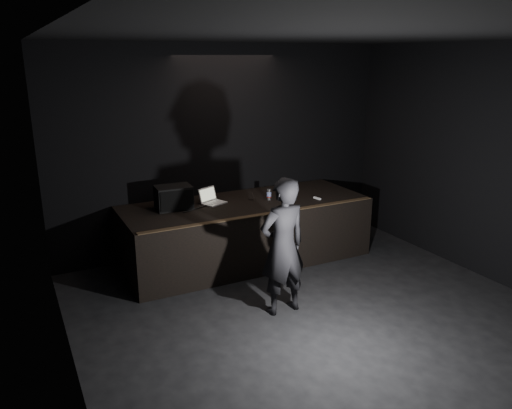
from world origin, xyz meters
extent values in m
plane|color=black|center=(0.00, 0.00, 0.00)|extent=(7.00, 7.00, 0.00)
cube|color=black|center=(0.00, 3.50, 1.75)|extent=(6.00, 0.10, 3.50)
cube|color=black|center=(-3.00, 0.00, 1.75)|extent=(0.10, 7.00, 3.50)
cube|color=black|center=(0.00, 0.00, 3.50)|extent=(6.00, 7.00, 0.04)
cube|color=black|center=(0.00, 2.73, 0.50)|extent=(4.00, 1.50, 1.00)
cube|color=brown|center=(0.00, 2.02, 1.01)|extent=(3.92, 0.10, 0.01)
cube|color=black|center=(-1.15, 2.92, 1.18)|extent=(0.57, 0.41, 0.36)
cube|color=black|center=(-1.16, 2.72, 1.18)|extent=(0.51, 0.05, 0.30)
cylinder|color=black|center=(-0.70, 2.80, 1.01)|extent=(0.82, 0.37, 0.02)
cube|color=silver|center=(-0.48, 2.88, 1.01)|extent=(0.42, 0.37, 0.02)
cube|color=silver|center=(-0.48, 2.88, 1.02)|extent=(0.33, 0.25, 0.00)
cube|color=silver|center=(-0.55, 3.03, 1.13)|extent=(0.35, 0.21, 0.23)
cube|color=gold|center=(-0.54, 3.02, 1.13)|extent=(0.31, 0.17, 0.18)
cylinder|color=silver|center=(0.41, 2.69, 1.09)|extent=(0.08, 0.08, 0.18)
cylinder|color=#1B3497|center=(0.41, 2.69, 1.10)|extent=(0.08, 0.08, 0.08)
cylinder|color=maroon|center=(0.41, 2.69, 1.05)|extent=(0.08, 0.08, 0.01)
cylinder|color=white|center=(0.15, 2.83, 1.06)|extent=(0.09, 0.09, 0.11)
cube|color=white|center=(1.15, 2.36, 1.01)|extent=(0.06, 0.16, 0.03)
imported|color=black|center=(-0.34, 0.92, 0.92)|extent=(0.70, 0.48, 1.84)
camera|label=1|loc=(-3.37, -4.29, 3.29)|focal=35.00mm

